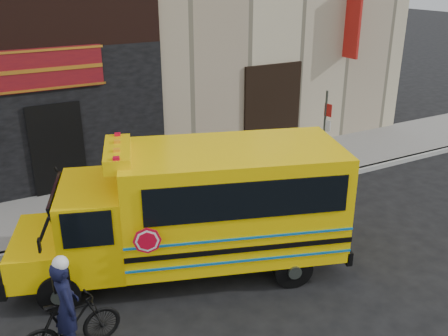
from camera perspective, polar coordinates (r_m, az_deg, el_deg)
ground at (r=11.64m, az=3.79°, el=-9.86°), size 120.00×120.00×0.00m
curb at (r=13.58m, az=-2.07°, el=-4.51°), size 40.00×0.20×0.15m
sidewalk at (r=14.81m, az=-4.69°, el=-2.22°), size 40.00×3.00×0.15m
school_bus at (r=10.41m, az=-2.79°, el=-4.39°), size 7.22×4.19×2.92m
sign_pole at (r=14.76m, az=11.40°, el=3.74°), size 0.08×0.25×2.91m
bicycle at (r=9.17m, az=-17.17°, el=-16.88°), size 1.76×0.58×1.05m
cyclist at (r=8.98m, az=-17.51°, el=-15.14°), size 0.41×0.63×1.72m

